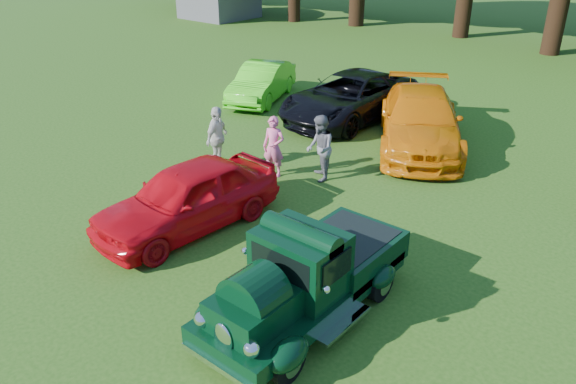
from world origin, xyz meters
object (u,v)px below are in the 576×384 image
Objects in this scene: back_car_black at (350,97)px; spectator_pink at (274,147)px; spectator_grey at (320,148)px; spectator_white at (217,138)px; hero_pickup at (307,278)px; red_convertible at (187,197)px; back_car_lime at (262,82)px; back_car_orange at (420,120)px.

spectator_pink is (1.06, -5.01, 0.04)m from back_car_black.
spectator_white reaches higher than spectator_grey.
hero_pickup is 3.83m from red_convertible.
spectator_white is at bearing -174.19° from spectator_pink.
spectator_grey is (1.05, 0.55, 0.05)m from spectator_pink.
spectator_white is (-5.56, 3.31, 0.14)m from hero_pickup.
spectator_grey reaches higher than hero_pickup.
back_car_black is at bearing -21.37° from spectator_white.
hero_pickup is at bearing -58.28° from back_car_black.
spectator_pink is at bearing 136.60° from hero_pickup.
back_car_lime is at bearing 127.06° from red_convertible.
back_car_lime is (-5.10, 7.98, -0.06)m from red_convertible.
red_convertible is at bearing -131.82° from back_car_orange.
back_car_orange reaches higher than red_convertible.
spectator_pink is at bearing -144.17° from back_car_orange.
spectator_grey is at bearing -63.16° from back_car_black.
back_car_black is at bearing 84.99° from spectator_pink.
red_convertible is 1.05× the size of back_car_lime.
back_car_black is at bearing -18.58° from back_car_lime.
hero_pickup is at bearing -104.99° from back_car_orange.
hero_pickup is 6.47m from spectator_white.
back_car_black is at bearing 135.25° from back_car_orange.
red_convertible reaches higher than back_car_lime.
spectator_grey reaches higher than back_car_black.
back_car_orange is 3.21× the size of spectator_white.
red_convertible is 7.62m from back_car_orange.
back_car_orange is at bearing -12.80° from back_car_black.
spectator_grey is (2.11, -4.46, 0.09)m from back_car_black.
spectator_pink is at bearing 101.06° from red_convertible.
red_convertible is 2.50× the size of spectator_grey.
hero_pickup reaches higher than back_car_orange.
spectator_grey reaches higher than back_car_lime.
spectator_white is at bearing -92.25° from back_car_black.
hero_pickup reaches higher than back_car_black.
spectator_white reaches higher than red_convertible.
back_car_black is 3.03m from back_car_orange.
back_car_black is 5.12m from spectator_pink.
spectator_grey is (-3.08, 4.46, 0.13)m from hero_pickup.
spectator_white reaches higher than back_car_lime.
spectator_white is (-0.37, -5.61, 0.10)m from back_car_black.
hero_pickup is 2.49× the size of spectator_grey.
spectator_pink is 0.94× the size of spectator_grey.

